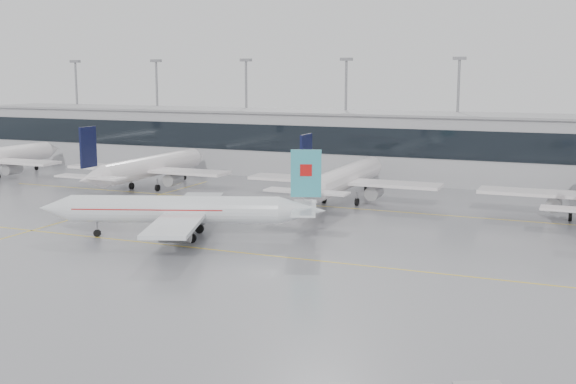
% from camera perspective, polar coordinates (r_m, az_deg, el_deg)
% --- Properties ---
extents(ground, '(320.00, 320.00, 0.00)m').
position_cam_1_polar(ground, '(79.74, -3.35, -4.84)').
color(ground, gray).
rests_on(ground, ground).
extents(taxi_line_main, '(120.00, 0.25, 0.01)m').
position_cam_1_polar(taxi_line_main, '(79.74, -3.35, -4.84)').
color(taxi_line_main, yellow).
rests_on(taxi_line_main, ground).
extents(taxi_line_north, '(120.00, 0.25, 0.01)m').
position_cam_1_polar(taxi_line_north, '(106.87, 3.73, -1.20)').
color(taxi_line_north, yellow).
rests_on(taxi_line_north, ground).
extents(taxi_line_cross, '(0.25, 60.00, 0.01)m').
position_cam_1_polar(taxi_line_cross, '(107.76, -14.25, -1.38)').
color(taxi_line_cross, yellow).
rests_on(taxi_line_cross, ground).
extents(terminal, '(180.00, 15.00, 12.00)m').
position_cam_1_polar(terminal, '(136.41, 8.16, 3.56)').
color(terminal, '#9D9DA1').
rests_on(terminal, ground).
extents(terminal_glass, '(180.00, 0.20, 5.00)m').
position_cam_1_polar(terminal_glass, '(129.00, 7.33, 3.92)').
color(terminal_glass, black).
rests_on(terminal_glass, ground).
extents(terminal_roof, '(182.00, 16.00, 0.40)m').
position_cam_1_polar(terminal_roof, '(135.93, 8.22, 6.16)').
color(terminal_roof, gray).
rests_on(terminal_roof, ground).
extents(light_masts, '(156.40, 1.00, 22.60)m').
position_cam_1_polar(light_masts, '(141.69, 8.85, 6.74)').
color(light_masts, gray).
rests_on(light_masts, ground).
extents(air_canada_jet, '(33.81, 27.24, 10.73)m').
position_cam_1_polar(air_canada_jet, '(87.06, -8.12, -1.43)').
color(air_canada_jet, silver).
rests_on(air_canada_jet, ground).
extents(parked_jet_b, '(29.64, 36.96, 11.72)m').
position_cam_1_polar(parked_jet_b, '(125.10, -11.02, 1.91)').
color(parked_jet_b, white).
rests_on(parked_jet_b, ground).
extents(parked_jet_c, '(29.64, 36.96, 11.72)m').
position_cam_1_polar(parked_jet_c, '(109.71, 4.38, 1.03)').
color(parked_jet_c, white).
rests_on(parked_jet_c, ground).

